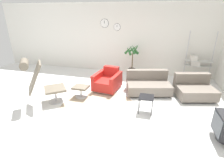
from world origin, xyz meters
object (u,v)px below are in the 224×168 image
at_px(ottoman, 81,89).
at_px(lounge_chair, 39,78).
at_px(couch_low, 148,85).
at_px(couch_second, 194,89).
at_px(potted_plant, 132,62).
at_px(armchair_red, 108,82).
at_px(side_table, 146,99).
at_px(shelf_unit, 196,61).

bearing_deg(ottoman, lounge_chair, -141.16).
relative_size(couch_low, couch_second, 1.20).
distance_m(ottoman, couch_second, 3.47).
xyz_separation_m(lounge_chair, potted_plant, (2.05, 3.05, -0.21)).
distance_m(ottoman, armchair_red, 1.00).
bearing_deg(couch_low, side_table, 77.09).
relative_size(lounge_chair, ottoman, 2.91).
xyz_separation_m(couch_low, couch_second, (1.39, 0.02, 0.00)).
bearing_deg(shelf_unit, couch_low, -135.47).
xyz_separation_m(armchair_red, couch_low, (1.33, 0.12, -0.02)).
height_order(lounge_chair, side_table, lounge_chair).
xyz_separation_m(lounge_chair, ottoman, (0.87, 0.70, -0.53)).
bearing_deg(lounge_chair, couch_low, 81.01).
bearing_deg(ottoman, potted_plant, 63.30).
height_order(lounge_chair, shelf_unit, shelf_unit).
relative_size(ottoman, shelf_unit, 0.25).
height_order(couch_low, shelf_unit, shelf_unit).
relative_size(couch_low, potted_plant, 1.16).
bearing_deg(potted_plant, couch_second, -33.11).
distance_m(couch_low, side_table, 1.28).
xyz_separation_m(side_table, potted_plant, (-0.82, 2.70, 0.19)).
relative_size(ottoman, potted_plant, 0.34).
relative_size(lounge_chair, side_table, 2.98).
height_order(lounge_chair, potted_plant, lounge_chair).
relative_size(couch_low, side_table, 3.45).
bearing_deg(armchair_red, lounge_chair, 52.02).
bearing_deg(armchair_red, side_table, 147.22).
bearing_deg(potted_plant, shelf_unit, 3.59).
bearing_deg(ottoman, armchair_red, 52.08).
xyz_separation_m(ottoman, shelf_unit, (3.55, 2.50, 0.48)).
relative_size(side_table, potted_plant, 0.34).
distance_m(lounge_chair, armchair_red, 2.17).
xyz_separation_m(armchair_red, shelf_unit, (2.94, 1.70, 0.47)).
relative_size(ottoman, couch_second, 0.36).
xyz_separation_m(ottoman, armchair_red, (0.62, 0.79, 0.01)).
xyz_separation_m(armchair_red, side_table, (1.38, -1.14, 0.12)).
xyz_separation_m(potted_plant, shelf_unit, (2.37, 0.15, 0.16)).
relative_size(armchair_red, couch_second, 0.77).
relative_size(ottoman, side_table, 1.02).
height_order(armchair_red, side_table, armchair_red).
distance_m(ottoman, shelf_unit, 4.37).
xyz_separation_m(ottoman, side_table, (2.00, -0.35, 0.13)).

